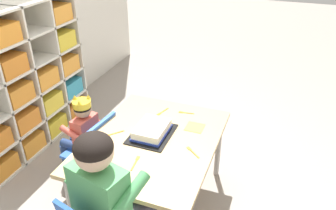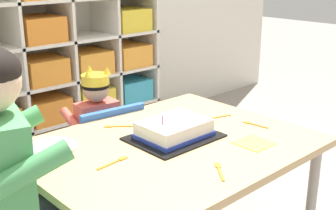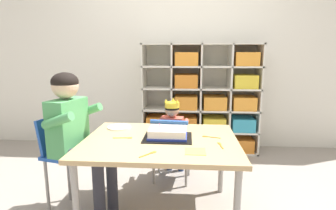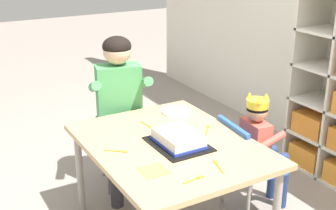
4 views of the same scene
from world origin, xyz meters
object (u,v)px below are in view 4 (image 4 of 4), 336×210
fork_near_cake_tray (195,179)px  fork_near_child_seat (148,126)px  adult_helper_seated (121,98)px  birthday_cake_on_tray (178,140)px  activity_table (170,151)px  classroom_chair_adult_side (119,121)px  fork_scattered_mid_table (118,151)px  fork_at_table_front_edge (207,129)px  paper_plate_stack (176,112)px  child_with_crown (261,139)px  fork_by_napkin (218,166)px  classroom_chair_blue (245,160)px

fork_near_cake_tray → fork_near_child_seat: bearing=-105.5°
adult_helper_seated → birthday_cake_on_tray: adult_helper_seated is taller
birthday_cake_on_tray → fork_near_cake_tray: birthday_cake_on_tray is taller
activity_table → classroom_chair_adult_side: size_ratio=1.49×
activity_table → adult_helper_seated: bearing=-178.8°
fork_scattered_mid_table → adult_helper_seated: bearing=-76.7°
fork_near_cake_tray → fork_near_child_seat: (-0.70, 0.11, 0.00)m
fork_near_child_seat → fork_at_table_front_edge: same height
activity_table → paper_plate_stack: bearing=144.3°
child_with_crown → fork_at_table_front_edge: (-0.09, -0.35, 0.11)m
fork_by_napkin → fork_at_table_front_edge: same height
activity_table → paper_plate_stack: (-0.38, 0.27, 0.06)m
classroom_chair_blue → classroom_chair_adult_side: (-0.79, -0.51, 0.09)m
fork_near_child_seat → classroom_chair_blue: bearing=-127.0°
child_with_crown → paper_plate_stack: bearing=46.3°
classroom_chair_blue → fork_near_cake_tray: (0.38, -0.63, 0.23)m
fork_scattered_mid_table → fork_by_napkin: (0.41, 0.38, 0.00)m
fork_near_child_seat → paper_plate_stack: bearing=-74.5°
fork_near_cake_tray → fork_by_napkin: 0.18m
adult_helper_seated → birthday_cake_on_tray: (0.68, 0.04, -0.05)m
classroom_chair_adult_side → fork_scattered_mid_table: bearing=-100.1°
classroom_chair_adult_side → fork_scattered_mid_table: 0.78m
classroom_chair_adult_side → fork_at_table_front_edge: bearing=-54.4°
activity_table → birthday_cake_on_tray: bearing=28.9°
birthday_cake_on_tray → fork_by_napkin: (0.32, 0.04, -0.03)m
fork_near_child_seat → fork_at_table_front_edge: size_ratio=1.19×
fork_near_cake_tray → fork_scattered_mid_table: bearing=-73.5°
birthday_cake_on_tray → fork_scattered_mid_table: birthday_cake_on_tray is taller
activity_table → birthday_cake_on_tray: (0.05, 0.03, 0.09)m
paper_plate_stack → classroom_chair_adult_side: bearing=-144.8°
classroom_chair_blue → paper_plate_stack: (-0.42, -0.25, 0.24)m
child_with_crown → adult_helper_seated: bearing=49.8°
classroom_chair_blue → classroom_chair_adult_side: classroom_chair_adult_side is taller
child_with_crown → fork_scattered_mid_table: child_with_crown is taller
fork_near_child_seat → activity_table: bearing=173.3°
fork_by_napkin → fork_at_table_front_edge: bearing=169.1°
paper_plate_stack → fork_by_napkin: (0.75, -0.20, -0.00)m
fork_at_table_front_edge → fork_by_napkin: bearing=12.4°
activity_table → classroom_chair_adult_side: (-0.75, 0.02, -0.08)m
fork_near_cake_tray → fork_at_table_front_edge: same height
classroom_chair_adult_side → fork_by_napkin: bearing=-72.8°
classroom_chair_blue → adult_helper_seated: bearing=45.0°
activity_table → classroom_chair_blue: size_ratio=1.74×
classroom_chair_blue → adult_helper_seated: size_ratio=0.59×
activity_table → classroom_chair_adult_side: classroom_chair_adult_side is taller
activity_table → child_with_crown: (0.05, 0.64, -0.05)m
fork_scattered_mid_table → activity_table: bearing=-148.5°
adult_helper_seated → fork_at_table_front_edge: adult_helper_seated is taller
classroom_chair_adult_side → fork_near_cake_tray: bearing=-81.6°
classroom_chair_blue → child_with_crown: bearing=-89.4°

